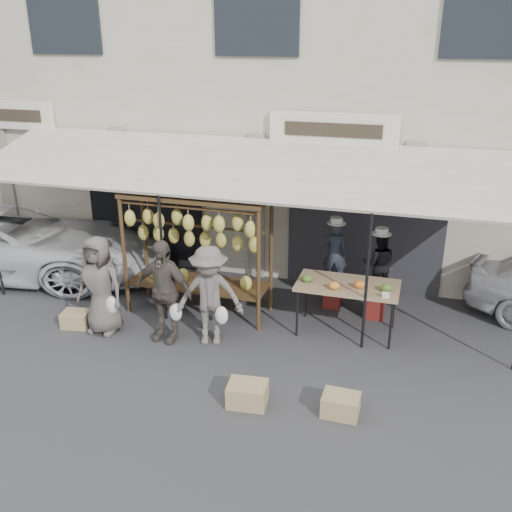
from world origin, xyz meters
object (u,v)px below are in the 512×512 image
Objects in this scene: customer_mid at (163,291)px; crate_near_a at (247,394)px; customer_right at (209,296)px; crate_near_b at (341,405)px; produce_table at (347,287)px; customer_left at (100,285)px; vendor_right at (379,264)px; vendor_left at (335,254)px; banana_rack at (196,231)px; crate_far at (76,319)px.

customer_mid is 2.41m from crate_near_a.
crate_near_b is (2.37, -1.31, -0.70)m from customer_right.
produce_table is 0.99× the size of customer_left.
vendor_right is 0.69× the size of customer_right.
customer_left is at bearing 24.36° from vendor_left.
produce_table is 3.17× the size of crate_near_a.
banana_rack reaches higher than produce_table.
vendor_left is at bearing 22.06° from banana_rack.
crate_far is at bearing -171.17° from customer_mid.
vendor_right is 3.05m from customer_right.
vendor_left is 3.19m from customer_mid.
customer_left is 3.33m from crate_near_a.
vendor_right is at bearing 17.53° from customer_right.
customer_mid reaches higher than crate_near_a.
vendor_right is (0.44, 0.73, 0.18)m from produce_table.
produce_table is at bearing 67.67° from crate_near_a.
crate_near_a is at bearing 74.06° from vendor_left.
vendor_right is at bearing 35.30° from customer_mid.
crate_near_a is (1.10, -1.45, -0.69)m from customer_right.
vendor_left is at bearing 45.67° from customer_mid.
produce_table is (2.70, -0.00, -0.71)m from banana_rack.
customer_mid is 3.80× the size of crate_far.
banana_rack is 2.60m from crate_far.
customer_right is at bearing 8.16° from customer_left.
banana_rack is at bearing 16.48° from vendor_left.
customer_left is 1.02× the size of customer_right.
vendor_left is 3.53m from crate_near_a.
crate_far is (-4.17, -2.07, -0.92)m from vendor_left.
vendor_left reaches higher than crate_near_a.
customer_right is at bearing 14.22° from customer_mid.
crate_near_b is at bearing -37.42° from banana_rack.
crate_far is (-1.85, -1.13, -1.43)m from banana_rack.
vendor_left is 0.71× the size of customer_mid.
crate_far is (-4.54, -1.13, -0.72)m from produce_table.
customer_mid is at bearing 158.90° from crate_near_b.
customer_mid is at bearing -98.35° from banana_rack.
banana_rack is at bearing 88.29° from customer_mid.
customer_left reaches higher than crate_near_a.
customer_mid is 0.77m from customer_right.
crate_near_a is 1.16× the size of crate_far.
banana_rack reaches higher than crate_near_a.
crate_near_a is (1.86, -1.35, -0.72)m from customer_mid.
vendor_left is 1.06× the size of vendor_right.
vendor_left is at bearing 101.53° from crate_near_b.
vendor_right is 2.54× the size of crate_far.
banana_rack is 2.09× the size of vendor_left.
crate_near_b is at bearing 95.95° from vendor_left.
customer_left is 4.47m from crate_near_b.
crate_near_a reaches higher than crate_near_b.
vendor_left is at bearing 79.64° from crate_near_a.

